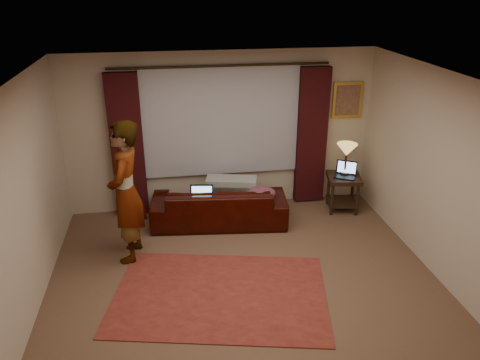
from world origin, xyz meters
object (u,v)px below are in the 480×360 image
(sofa, at_px, (219,198))
(laptop_sofa, at_px, (201,197))
(person, at_px, (126,193))
(end_table, at_px, (343,193))
(laptop_table, at_px, (345,170))
(tiffany_lamp, at_px, (346,159))

(sofa, distance_m, laptop_sofa, 0.36)
(sofa, bearing_deg, person, 36.54)
(end_table, relative_size, laptop_table, 1.70)
(tiffany_lamp, bearing_deg, end_table, -113.76)
(laptop_sofa, xyz_separation_m, person, (-1.04, -0.62, 0.43))
(sofa, relative_size, laptop_table, 5.83)
(person, bearing_deg, laptop_table, 111.56)
(laptop_table, bearing_deg, person, -136.77)
(sofa, relative_size, tiffany_lamp, 3.96)
(sofa, xyz_separation_m, person, (-1.33, -0.78, 0.56))
(sofa, height_order, laptop_sofa, sofa)
(end_table, xyz_separation_m, tiffany_lamp, (0.03, 0.06, 0.57))
(laptop_sofa, bearing_deg, laptop_table, 14.61)
(sofa, height_order, end_table, sofa)
(tiffany_lamp, distance_m, person, 3.58)
(sofa, xyz_separation_m, end_table, (2.09, 0.12, -0.12))
(end_table, xyz_separation_m, laptop_table, (-0.01, -0.05, 0.43))
(sofa, bearing_deg, end_table, -170.61)
(sofa, relative_size, end_table, 3.44)
(tiffany_lamp, distance_m, laptop_table, 0.19)
(sofa, bearing_deg, laptop_table, -171.85)
(tiffany_lamp, relative_size, laptop_table, 1.47)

